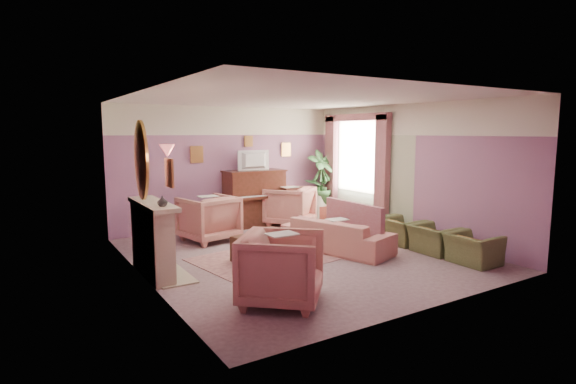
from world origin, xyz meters
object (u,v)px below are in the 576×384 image
floral_armchair_left (209,216)px  side_table (318,205)px  sofa (337,229)px  olive_chair_c (401,227)px  floral_armchair_front (282,265)px  floral_armchair_right (290,204)px  olive_chair_a (473,244)px  television (255,159)px  olive_chair_d (373,220)px  olive_chair_b (434,235)px  piano (255,199)px  coffee_table (261,247)px

floral_armchair_left → side_table: 3.43m
sofa → olive_chair_c: bearing=-9.4°
sofa → floral_armchair_front: floral_armchair_front is taller
floral_armchair_right → olive_chair_c: 2.85m
floral_armchair_left → floral_armchair_right: size_ratio=1.00×
floral_armchair_left → side_table: size_ratio=1.48×
olive_chair_a → floral_armchair_front: bearing=176.9°
television → olive_chair_d: size_ratio=1.00×
television → olive_chair_a: bearing=-70.4°
olive_chair_c → floral_armchair_right: bearing=109.5°
television → olive_chair_b: television is taller
piano → floral_armchair_right: piano is taller
television → olive_chair_d: 3.06m
floral_armchair_left → floral_armchair_front: bearing=-97.4°
sofa → olive_chair_a: sofa is taller
television → floral_armchair_right: 1.35m
sofa → floral_armchair_right: (0.49, 2.44, 0.10)m
television → olive_chair_a: 5.13m
floral_armchair_left → olive_chair_c: bearing=-35.5°
coffee_table → sofa: bearing=-10.0°
olive_chair_d → side_table: size_ratio=1.14×
television → floral_armchair_right: size_ratio=0.77×
sofa → television: bearing=94.8°
olive_chair_b → piano: bearing=113.1°
olive_chair_d → sofa: bearing=-158.0°
olive_chair_a → side_table: side_table is taller
television → floral_armchair_right: television is taller
piano → olive_chair_b: piano is taller
coffee_table → floral_armchair_front: floral_armchair_front is taller
floral_armchair_front → olive_chair_a: floral_armchair_front is taller
television → side_table: 2.21m
floral_armchair_right → olive_chair_c: (0.95, -2.68, -0.17)m
coffee_table → floral_armchair_front: size_ratio=0.96×
coffee_table → olive_chair_b: bearing=-24.4°
sofa → olive_chair_c: 1.46m
piano → olive_chair_a: 5.04m
piano → coffee_table: bearing=-115.3°
piano → olive_chair_d: bearing=-53.8°
television → side_table: bearing=0.3°
piano → olive_chair_d: 2.84m
floral_armchair_front → olive_chair_b: floral_armchair_front is taller
coffee_table → floral_armchair_right: 2.94m
floral_armchair_left → coffee_table: bearing=-81.4°
coffee_table → olive_chair_a: bearing=-36.4°
television → olive_chair_d: (1.67, -2.23, -1.26)m
olive_chair_b → side_table: 3.88m
piano → sofa: piano is taller
side_table → floral_armchair_left: bearing=-166.6°
floral_armchair_front → side_table: bearing=49.8°
floral_armchair_right → olive_chair_b: (0.95, -3.50, -0.17)m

